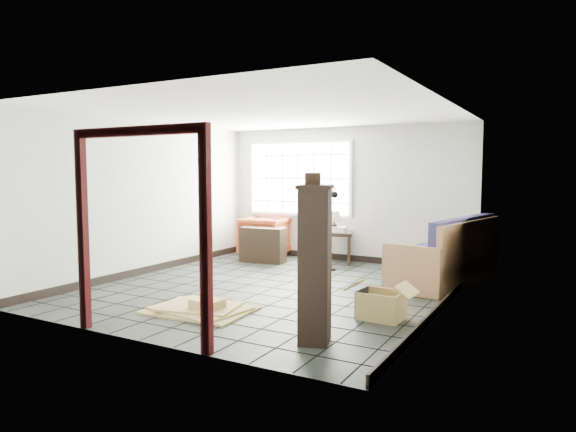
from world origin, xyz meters
The scene contains 15 objects.
ground centered at (0.00, 0.00, 0.00)m, with size 5.50×5.50×0.00m, color black.
room_shell centered at (0.00, 0.03, 1.68)m, with size 5.02×5.52×2.61m.
window_panel centered at (-1.00, 2.70, 1.60)m, with size 2.32×0.08×1.52m.
doorway_trim centered at (0.00, -2.70, 1.38)m, with size 1.80×0.08×2.20m.
futon_sofa centered at (2.21, 1.66, 0.38)m, with size 1.34×2.48×1.04m.
armchair centered at (-1.61, 2.40, 0.45)m, with size 0.87×0.82×0.90m, color #963015.
side_table centered at (-0.01, 2.40, 0.49)m, with size 0.71×0.71×0.60m.
table_lamp centered at (-0.06, 2.36, 0.88)m, with size 0.29×0.29×0.40m.
projector centered at (0.03, 2.36, 0.65)m, with size 0.31×0.25×0.10m.
floor_lamp centered at (0.23, 1.61, 0.79)m, with size 0.39×0.39×1.47m.
console_shelf centered at (-1.31, 1.80, 0.34)m, with size 0.89×0.43×0.67m.
tall_shelf centered at (1.60, -1.89, 0.82)m, with size 0.46×0.52×1.61m.
pot centered at (1.55, -1.85, 1.67)m, with size 0.20×0.20×0.12m.
open_box centered at (1.93, -0.77, 0.17)m, with size 0.83×0.43×0.46m.
cardboard_pile centered at (-0.14, -1.56, 0.05)m, with size 1.31×0.96×0.18m.
Camera 1 is at (3.85, -6.52, 1.75)m, focal length 32.00 mm.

